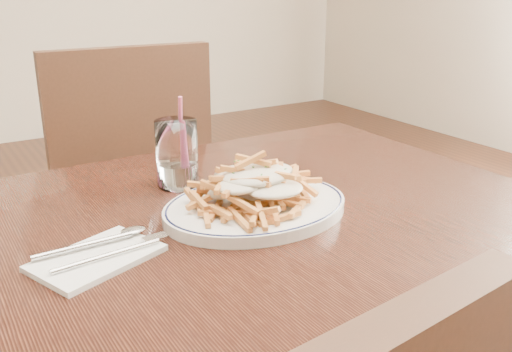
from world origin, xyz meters
TOP-DOWN VIEW (x-y plane):
  - table at (0.00, 0.00)m, footprint 1.20×0.80m
  - chair_far at (0.07, 0.73)m, footprint 0.47×0.47m
  - fries_plate at (0.05, -0.04)m, footprint 0.35×0.31m
  - loaded_fries at (0.05, -0.04)m, footprint 0.24×0.19m
  - napkin at (-0.24, -0.06)m, footprint 0.21×0.17m
  - cutlery at (-0.24, -0.06)m, footprint 0.21×0.09m
  - water_glass at (-0.00, 0.17)m, footprint 0.08×0.08m

SIDE VIEW (x-z plane):
  - chair_far at x=0.07m, z-range 0.07..1.04m
  - table at x=0.00m, z-range 0.30..1.05m
  - napkin at x=-0.24m, z-range 0.75..0.76m
  - fries_plate at x=0.05m, z-range 0.75..0.77m
  - cutlery at x=-0.24m, z-range 0.76..0.77m
  - water_glass at x=0.00m, z-range 0.72..0.90m
  - loaded_fries at x=0.05m, z-range 0.77..0.84m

